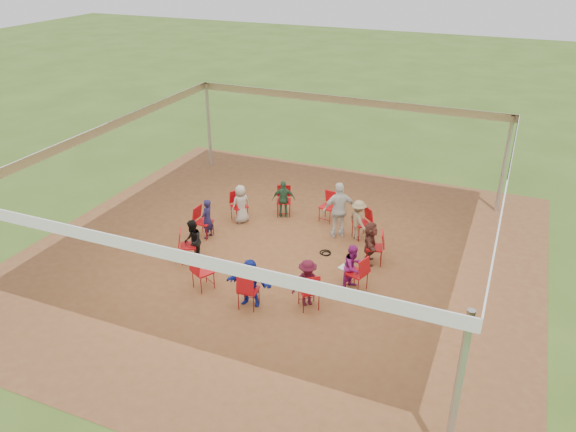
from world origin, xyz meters
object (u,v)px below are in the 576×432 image
at_px(person_seated_8, 307,283).
at_px(chair_7, 188,246).
at_px(chair_0, 357,273).
at_px(chair_2, 362,223).
at_px(chair_5, 239,206).
at_px(person_seated_5, 207,219).
at_px(chair_3, 328,207).
at_px(person_seated_3, 284,199).
at_px(person_seated_4, 241,204).
at_px(laptop, 348,265).
at_px(person_seated_0, 353,267).
at_px(person_seated_6, 193,241).
at_px(person_seated_7, 250,282).
at_px(person_seated_2, 358,220).
at_px(chair_10, 309,291).
at_px(standing_person, 339,210).
at_px(cable_coil, 326,253).
at_px(chair_1, 375,248).
at_px(chair_4, 284,201).
at_px(chair_6, 204,222).
at_px(chair_9, 249,290).
at_px(chair_8, 203,272).
at_px(person_seated_1, 370,243).

bearing_deg(person_seated_8, chair_7, 132.18).
relative_size(chair_0, chair_2, 1.00).
distance_m(chair_5, person_seated_5, 1.33).
relative_size(chair_3, person_seated_3, 0.78).
bearing_deg(person_seated_4, person_seated_3, 163.64).
height_order(person_seated_3, laptop, person_seated_3).
bearing_deg(person_seated_0, person_seated_6, 114.55).
bearing_deg(person_seated_7, person_seated_2, 65.45).
bearing_deg(person_seated_8, person_seated_2, 49.09).
height_order(chair_10, person_seated_4, person_seated_4).
relative_size(chair_5, standing_person, 0.56).
relative_size(person_seated_2, cable_coil, 3.08).
distance_m(chair_1, person_seated_3, 3.54).
distance_m(chair_4, chair_6, 2.60).
bearing_deg(chair_1, chair_7, 98.18).
bearing_deg(person_seated_3, person_seated_7, 81.82).
bearing_deg(chair_9, person_seated_8, 21.35).
height_order(chair_6, person_seated_6, person_seated_6).
xyz_separation_m(chair_4, chair_8, (-0.20, -4.36, 0.00)).
height_order(chair_1, laptop, chair_1).
height_order(chair_0, person_seated_3, person_seated_3).
bearing_deg(person_seated_6, laptop, 66.40).
bearing_deg(chair_3, person_seated_7, 97.97).
height_order(person_seated_1, standing_person, standing_person).
xyz_separation_m(chair_7, person_seated_1, (4.30, 1.74, 0.13)).
distance_m(chair_2, cable_coil, 1.42).
height_order(chair_0, person_seated_0, person_seated_0).
bearing_deg(chair_3, chair_7, 65.45).
distance_m(chair_7, standing_person, 4.20).
bearing_deg(chair_8, person_seated_8, 35.01).
bearing_deg(cable_coil, person_seated_6, -151.01).
bearing_deg(person_seated_3, chair_3, 168.62).
relative_size(chair_6, person_seated_4, 0.78).
xyz_separation_m(chair_10, cable_coil, (-0.44, 2.42, -0.43)).
relative_size(chair_5, laptop, 2.21).
bearing_deg(person_seated_2, chair_5, 47.82).
distance_m(person_seated_1, person_seated_5, 4.52).
distance_m(chair_8, person_seated_2, 4.64).
relative_size(chair_0, chair_7, 1.00).
bearing_deg(cable_coil, chair_6, -173.09).
xyz_separation_m(chair_1, person_seated_8, (-0.92, -2.36, 0.13)).
xyz_separation_m(chair_7, laptop, (4.09, 0.51, 0.11)).
distance_m(person_seated_1, person_seated_2, 1.29).
bearing_deg(person_seated_8, chair_3, 64.78).
distance_m(chair_10, person_seated_6, 3.54).
bearing_deg(cable_coil, chair_0, -46.92).
distance_m(chair_1, chair_10, 2.60).
height_order(chair_9, chair_10, same).
bearing_deg(standing_person, chair_2, 158.86).
height_order(chair_3, person_seated_2, person_seated_2).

